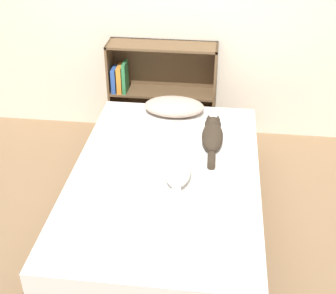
# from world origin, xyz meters

# --- Properties ---
(ground_plane) EXTENTS (8.00, 8.00, 0.00)m
(ground_plane) POSITION_xyz_m (0.00, 0.00, 0.00)
(ground_plane) COLOR #846647
(bed) EXTENTS (1.26, 1.97, 0.46)m
(bed) POSITION_xyz_m (0.00, 0.00, 0.23)
(bed) COLOR brown
(bed) RESTS_ON ground_plane
(pillow) EXTENTS (0.47, 0.30, 0.12)m
(pillow) POSITION_xyz_m (-0.03, 0.81, 0.52)
(pillow) COLOR #B29E8E
(pillow) RESTS_ON bed
(cat_light) EXTENTS (0.19, 0.50, 0.15)m
(cat_light) POSITION_xyz_m (0.09, -0.06, 0.53)
(cat_light) COLOR white
(cat_light) RESTS_ON bed
(cat_dark) EXTENTS (0.16, 0.56, 0.15)m
(cat_dark) POSITION_xyz_m (0.29, 0.41, 0.52)
(cat_dark) COLOR #33281E
(cat_dark) RESTS_ON bed
(bookshelf) EXTENTS (0.93, 0.26, 0.87)m
(bookshelf) POSITION_xyz_m (-0.22, 1.28, 0.45)
(bookshelf) COLOR brown
(bookshelf) RESTS_ON ground_plane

